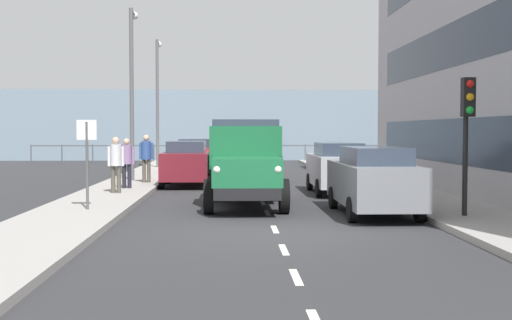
# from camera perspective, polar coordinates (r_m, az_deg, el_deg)

# --- Properties ---
(ground_plane) EXTENTS (80.00, 80.00, 0.00)m
(ground_plane) POSITION_cam_1_polar(r_m,az_deg,el_deg) (24.12, 0.11, -2.56)
(ground_plane) COLOR #2D2D30
(sidewalk_left) EXTENTS (2.34, 42.23, 0.15)m
(sidewalk_left) POSITION_cam_1_polar(r_m,az_deg,el_deg) (24.76, 11.21, -2.30)
(sidewalk_left) COLOR #9E9993
(sidewalk_left) RESTS_ON ground_plane
(sidewalk_right) EXTENTS (2.34, 42.23, 0.15)m
(sidewalk_right) POSITION_cam_1_polar(r_m,az_deg,el_deg) (24.39, -11.16, -2.37)
(sidewalk_right) COLOR #9E9993
(sidewalk_right) RESTS_ON ground_plane
(road_centreline_markings) EXTENTS (0.12, 36.94, 0.01)m
(road_centreline_markings) POSITION_cam_1_polar(r_m,az_deg,el_deg) (22.50, 0.27, -2.91)
(road_centreline_markings) COLOR silver
(road_centreline_markings) RESTS_ON ground_plane
(sea_horizon) EXTENTS (80.00, 0.80, 5.00)m
(sea_horizon) POSITION_cam_1_polar(r_m,az_deg,el_deg) (48.13, -1.02, 2.97)
(sea_horizon) COLOR gray
(sea_horizon) RESTS_ON ground_plane
(seawall_railing) EXTENTS (28.08, 0.08, 1.20)m
(seawall_railing) POSITION_cam_1_polar(r_m,az_deg,el_deg) (44.54, -0.93, 0.96)
(seawall_railing) COLOR #4C5156
(seawall_railing) RESTS_ON ground_plane
(truck_vintage_green) EXTENTS (2.17, 5.64, 2.43)m
(truck_vintage_green) POSITION_cam_1_polar(r_m,az_deg,el_deg) (18.51, -0.91, -0.45)
(truck_vintage_green) COLOR black
(truck_vintage_green) RESTS_ON ground_plane
(car_grey_kerbside_near) EXTENTS (1.77, 4.57, 1.72)m
(car_grey_kerbside_near) POSITION_cam_1_polar(r_m,az_deg,el_deg) (17.25, 9.88, -1.64)
(car_grey_kerbside_near) COLOR slate
(car_grey_kerbside_near) RESTS_ON ground_plane
(car_silver_kerbside_1) EXTENTS (1.76, 4.09, 1.72)m
(car_silver_kerbside_1) POSITION_cam_1_polar(r_m,az_deg,el_deg) (22.84, 6.90, -0.61)
(car_silver_kerbside_1) COLOR #B7BABF
(car_silver_kerbside_1) RESTS_ON ground_plane
(car_maroon_oppositeside_0) EXTENTS (1.80, 4.10, 1.72)m
(car_maroon_oppositeside_0) POSITION_cam_1_polar(r_m,az_deg,el_deg) (25.94, -5.90, -0.23)
(car_maroon_oppositeside_0) COLOR maroon
(car_maroon_oppositeside_0) RESTS_ON ground_plane
(car_red_oppositeside_1) EXTENTS (1.87, 4.39, 1.72)m
(car_red_oppositeside_1) POSITION_cam_1_polar(r_m,az_deg,el_deg) (32.30, -5.16, 0.32)
(car_red_oppositeside_1) COLOR #B21E1E
(car_red_oppositeside_1) RESTS_ON ground_plane
(pedestrian_in_dark_coat) EXTENTS (0.53, 0.34, 1.78)m
(pedestrian_in_dark_coat) POSITION_cam_1_polar(r_m,az_deg,el_deg) (21.80, -11.76, 0.01)
(pedestrian_in_dark_coat) COLOR #4C473D
(pedestrian_in_dark_coat) RESTS_ON sidewalk_right
(pedestrian_by_lamp) EXTENTS (0.53, 0.34, 1.71)m
(pedestrian_by_lamp) POSITION_cam_1_polar(r_m,az_deg,el_deg) (23.53, -10.88, 0.09)
(pedestrian_by_lamp) COLOR black
(pedestrian_by_lamp) RESTS_ON sidewalk_right
(pedestrian_with_bag) EXTENTS (0.53, 0.34, 1.82)m
(pedestrian_with_bag) POSITION_cam_1_polar(r_m,az_deg,el_deg) (25.98, -9.26, 0.48)
(pedestrian_with_bag) COLOR #4C473D
(pedestrian_with_bag) RESTS_ON sidewalk_right
(traffic_light_near) EXTENTS (0.28, 0.41, 3.20)m
(traffic_light_near) POSITION_cam_1_polar(r_m,az_deg,el_deg) (16.32, 17.43, 3.58)
(traffic_light_near) COLOR black
(traffic_light_near) RESTS_ON sidewalk_left
(lamp_post_promenade) EXTENTS (0.32, 1.14, 6.81)m
(lamp_post_promenade) POSITION_cam_1_polar(r_m,az_deg,el_deg) (27.43, -10.43, 6.76)
(lamp_post_promenade) COLOR #59595B
(lamp_post_promenade) RESTS_ON sidewalk_right
(lamp_post_far) EXTENTS (0.32, 1.14, 6.85)m
(lamp_post_far) POSITION_cam_1_polar(r_m,az_deg,el_deg) (36.83, -8.31, 5.72)
(lamp_post_far) COLOR #59595B
(lamp_post_far) RESTS_ON sidewalk_right
(street_sign) EXTENTS (0.50, 0.07, 2.25)m
(street_sign) POSITION_cam_1_polar(r_m,az_deg,el_deg) (17.41, -14.10, 0.95)
(street_sign) COLOR #4C4C4C
(street_sign) RESTS_ON sidewalk_right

